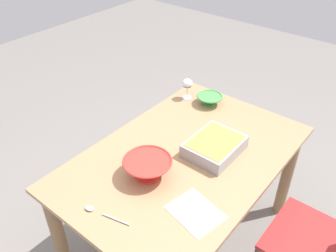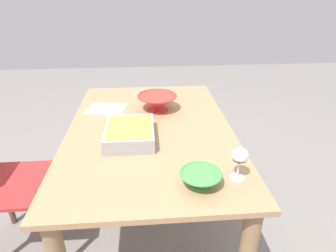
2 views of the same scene
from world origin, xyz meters
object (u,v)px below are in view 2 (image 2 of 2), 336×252
at_px(small_bowl, 201,178).
at_px(serving_spoon, 157,91).
at_px(casserole_dish, 130,132).
at_px(wine_glass, 240,157).
at_px(chair, 3,182).
at_px(napkin, 106,109).
at_px(mixing_bowl, 157,102).
at_px(dining_table, 151,147).

bearing_deg(small_bowl, serving_spoon, 6.49).
relative_size(casserole_dish, small_bowl, 1.82).
relative_size(wine_glass, casserole_dish, 0.46).
relative_size(chair, serving_spoon, 3.69).
relative_size(chair, napkin, 3.65).
bearing_deg(serving_spoon, chair, 128.10).
distance_m(chair, wine_glass, 1.28).
xyz_separation_m(wine_glass, serving_spoon, (1.07, 0.29, -0.10)).
distance_m(wine_glass, serving_spoon, 1.12).
bearing_deg(serving_spoon, mixing_bowl, 177.71).
height_order(chair, serving_spoon, chair).
distance_m(small_bowl, napkin, 0.95).
xyz_separation_m(chair, small_bowl, (-0.41, -1.01, 0.28)).
bearing_deg(mixing_bowl, dining_table, 167.90).
bearing_deg(small_bowl, chair, 67.75).
distance_m(wine_glass, small_bowl, 0.18).
relative_size(wine_glass, napkin, 0.62).
xyz_separation_m(wine_glass, small_bowl, (-0.03, 0.16, -0.07)).
height_order(dining_table, casserole_dish, casserole_dish).
distance_m(casserole_dish, napkin, 0.46).
xyz_separation_m(chair, serving_spoon, (0.69, -0.88, 0.25)).
height_order(wine_glass, serving_spoon, wine_glass).
distance_m(dining_table, napkin, 0.42).
xyz_separation_m(dining_table, serving_spoon, (0.58, -0.07, 0.13)).
distance_m(mixing_bowl, serving_spoon, 0.33).
bearing_deg(mixing_bowl, casserole_dish, 156.81).
bearing_deg(chair, small_bowl, -112.25).
xyz_separation_m(dining_table, chair, (-0.12, 0.82, -0.11)).
xyz_separation_m(serving_spoon, napkin, (-0.28, 0.34, -0.01)).
bearing_deg(dining_table, wine_glass, -144.41).
height_order(casserole_dish, mixing_bowl, mixing_bowl).
bearing_deg(casserole_dish, wine_glass, -128.60).
distance_m(chair, serving_spoon, 1.15).
height_order(casserole_dish, small_bowl, casserole_dish).
distance_m(dining_table, serving_spoon, 0.60).
bearing_deg(serving_spoon, casserole_dish, 166.13).
bearing_deg(wine_glass, dining_table, 35.59).
relative_size(dining_table, chair, 1.63).
xyz_separation_m(small_bowl, napkin, (0.82, 0.47, -0.04)).
bearing_deg(small_bowl, mixing_bowl, 10.13).
distance_m(small_bowl, serving_spoon, 1.11).
height_order(casserole_dish, napkin, casserole_dish).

